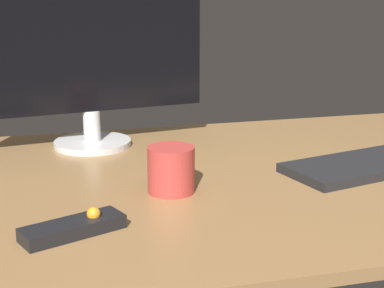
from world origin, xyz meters
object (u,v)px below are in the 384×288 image
monitor (88,38)px  media_remote (74,227)px  keyboard (368,165)px  coffee_mug (171,170)px

monitor → media_remote: (-7.68, -48.95, -23.18)cm
monitor → keyboard: (51.05, -31.55, -23.41)cm
monitor → media_remote: size_ratio=3.20×
media_remote → coffee_mug: bearing=17.0°
keyboard → media_remote: (-58.72, -17.39, 0.23)cm
monitor → coffee_mug: bearing=-81.2°
monitor → media_remote: bearing=-106.7°
keyboard → coffee_mug: 40.99cm
monitor → media_remote: monitor is taller
monitor → keyboard: 64.42cm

